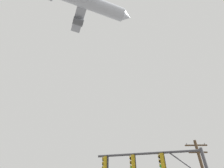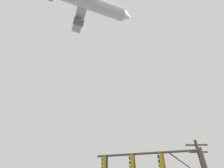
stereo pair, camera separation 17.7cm
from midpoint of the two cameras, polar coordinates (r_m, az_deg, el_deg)
The scene contains 1 object.
airplane at distance 57.88m, azimuth -7.94°, elevation 24.18°, with size 27.28×21.07×7.73m.
Camera 2 is at (0.44, -3.90, 1.60)m, focal length 29.14 mm.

